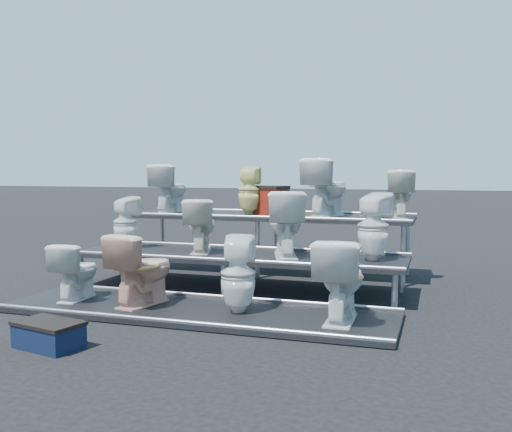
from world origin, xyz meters
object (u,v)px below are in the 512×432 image
(toilet_9, at_px, (249,190))
(toilet_11, at_px, (399,194))
(toilet_2, at_px, (238,274))
(red_crate, at_px, (268,201))
(toilet_1, at_px, (142,269))
(toilet_7, at_px, (373,227))
(toilet_0, at_px, (76,271))
(toilet_8, at_px, (170,189))
(toilet_10, at_px, (327,188))
(toilet_6, at_px, (285,224))
(toilet_3, at_px, (340,280))
(toilet_4, at_px, (126,223))
(toilet_5, at_px, (200,225))
(step_stool, at_px, (49,336))

(toilet_9, height_order, toilet_11, toilet_9)
(toilet_2, xyz_separation_m, red_crate, (-0.53, 2.79, 0.59))
(toilet_1, bearing_deg, toilet_7, -137.99)
(toilet_0, bearing_deg, toilet_8, -90.52)
(toilet_11, bearing_deg, toilet_2, 52.76)
(toilet_0, distance_m, toilet_10, 3.61)
(toilet_6, height_order, toilet_9, toilet_9)
(toilet_1, relative_size, toilet_3, 0.97)
(toilet_8, xyz_separation_m, toilet_10, (2.47, 0.00, 0.04))
(toilet_0, relative_size, toilet_1, 0.82)
(toilet_3, distance_m, toilet_11, 2.72)
(toilet_1, height_order, toilet_3, toilet_3)
(toilet_7, bearing_deg, toilet_3, 107.10)
(toilet_4, bearing_deg, toilet_0, 117.63)
(toilet_3, xyz_separation_m, toilet_4, (-3.13, 1.30, 0.35))
(toilet_5, distance_m, step_stool, 2.83)
(toilet_2, height_order, toilet_6, toilet_6)
(toilet_8, height_order, red_crate, toilet_8)
(toilet_1, bearing_deg, toilet_10, -107.39)
(toilet_11, xyz_separation_m, red_crate, (-1.94, 0.19, -0.14))
(toilet_4, xyz_separation_m, toilet_11, (3.49, 1.30, 0.38))
(toilet_0, relative_size, toilet_8, 0.87)
(toilet_10, relative_size, step_stool, 1.47)
(toilet_8, relative_size, red_crate, 1.43)
(toilet_0, relative_size, red_crate, 1.24)
(toilet_3, xyz_separation_m, toilet_6, (-0.90, 1.30, 0.40))
(toilet_2, height_order, step_stool, toilet_2)
(step_stool, bearing_deg, toilet_7, 60.72)
(toilet_5, bearing_deg, toilet_8, -67.02)
(toilet_5, xyz_separation_m, toilet_11, (2.39, 1.30, 0.38))
(toilet_7, height_order, step_stool, toilet_7)
(toilet_0, relative_size, toilet_5, 0.93)
(toilet_5, distance_m, toilet_6, 1.13)
(toilet_1, distance_m, toilet_6, 1.85)
(toilet_6, distance_m, red_crate, 1.64)
(toilet_2, distance_m, toilet_7, 1.82)
(red_crate, height_order, step_stool, red_crate)
(toilet_11, bearing_deg, toilet_3, 73.28)
(toilet_8, relative_size, toilet_11, 1.12)
(toilet_7, distance_m, step_stool, 3.72)
(step_stool, bearing_deg, toilet_11, 69.23)
(toilet_9, bearing_deg, toilet_8, -4.48)
(toilet_2, xyz_separation_m, toilet_6, (0.14, 1.30, 0.41))
(toilet_0, bearing_deg, toilet_7, -160.81)
(toilet_6, bearing_deg, toilet_1, 27.21)
(toilet_0, bearing_deg, toilet_2, 176.77)
(toilet_4, xyz_separation_m, toilet_6, (2.22, 0.00, 0.05))
(toilet_5, bearing_deg, red_crate, -123.77)
(toilet_10, bearing_deg, toilet_4, 44.06)
(toilet_7, bearing_deg, toilet_0, 46.64)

